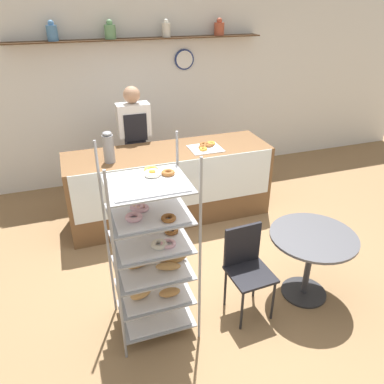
% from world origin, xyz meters
% --- Properties ---
extents(ground_plane, '(14.00, 14.00, 0.00)m').
position_xyz_m(ground_plane, '(0.00, 0.00, 0.00)').
color(ground_plane, olive).
extents(back_wall, '(10.00, 0.30, 2.70)m').
position_xyz_m(back_wall, '(0.00, 2.83, 1.37)').
color(back_wall, white).
rests_on(back_wall, ground_plane).
extents(display_counter, '(2.60, 0.77, 0.96)m').
position_xyz_m(display_counter, '(0.00, 1.38, 0.48)').
color(display_counter, brown).
rests_on(display_counter, ground_plane).
extents(pastry_rack, '(0.67, 0.59, 1.72)m').
position_xyz_m(pastry_rack, '(-0.65, -0.40, 0.79)').
color(pastry_rack, gray).
rests_on(pastry_rack, ground_plane).
extents(person_worker, '(0.43, 0.23, 1.66)m').
position_xyz_m(person_worker, '(-0.32, 1.93, 0.91)').
color(person_worker, '#282833').
rests_on(person_worker, ground_plane).
extents(cafe_table, '(0.81, 0.81, 0.71)m').
position_xyz_m(cafe_table, '(0.86, -0.51, 0.54)').
color(cafe_table, '#262628').
rests_on(cafe_table, ground_plane).
extents(cafe_chair, '(0.40, 0.40, 0.87)m').
position_xyz_m(cafe_chair, '(0.20, -0.46, 0.53)').
color(cafe_chair, black).
rests_on(cafe_chair, ground_plane).
extents(coffee_carafe, '(0.13, 0.13, 0.37)m').
position_xyz_m(coffee_carafe, '(-0.75, 1.25, 1.14)').
color(coffee_carafe, gray).
rests_on(coffee_carafe, display_counter).
extents(donut_tray_counter, '(0.40, 0.35, 0.05)m').
position_xyz_m(donut_tray_counter, '(0.47, 1.30, 0.98)').
color(donut_tray_counter, silver).
rests_on(donut_tray_counter, display_counter).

